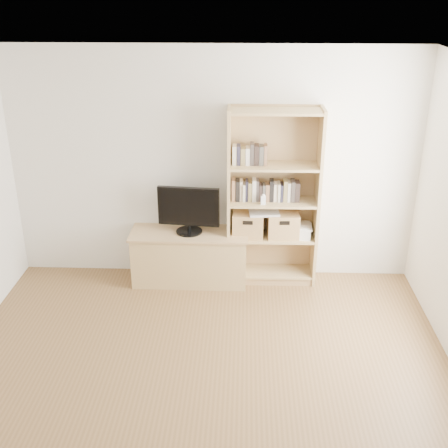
# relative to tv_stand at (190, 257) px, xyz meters

# --- Properties ---
(floor) EXTENTS (4.50, 5.00, 0.01)m
(floor) POSITION_rel_tv_stand_xyz_m (0.26, -2.26, -0.29)
(floor) COLOR brown
(floor) RESTS_ON ground
(back_wall) EXTENTS (4.50, 0.02, 2.60)m
(back_wall) POSITION_rel_tv_stand_xyz_m (0.26, 0.24, 1.01)
(back_wall) COLOR silver
(back_wall) RESTS_ON floor
(ceiling) EXTENTS (4.50, 5.00, 0.01)m
(ceiling) POSITION_rel_tv_stand_xyz_m (0.26, -2.26, 2.31)
(ceiling) COLOR white
(ceiling) RESTS_ON back_wall
(tv_stand) EXTENTS (1.27, 0.48, 0.58)m
(tv_stand) POSITION_rel_tv_stand_xyz_m (0.00, 0.00, 0.00)
(tv_stand) COLOR tan
(tv_stand) RESTS_ON floor
(bookshelf) EXTENTS (1.00, 0.37, 1.99)m
(bookshelf) POSITION_rel_tv_stand_xyz_m (0.92, 0.06, 0.70)
(bookshelf) COLOR tan
(bookshelf) RESTS_ON floor
(television) EXTENTS (0.68, 0.12, 0.53)m
(television) POSITION_rel_tv_stand_xyz_m (0.00, 0.00, 0.58)
(television) COLOR black
(television) RESTS_ON tv_stand
(books_row_mid) EXTENTS (0.75, 0.17, 0.20)m
(books_row_mid) POSITION_rel_tv_stand_xyz_m (0.92, 0.08, 0.78)
(books_row_mid) COLOR brown
(books_row_mid) RESTS_ON bookshelf
(books_row_upper) EXTENTS (0.40, 0.15, 0.21)m
(books_row_upper) POSITION_rel_tv_stand_xyz_m (0.70, 0.08, 1.20)
(books_row_upper) COLOR brown
(books_row_upper) RESTS_ON bookshelf
(baby_monitor) EXTENTS (0.05, 0.04, 0.10)m
(baby_monitor) POSITION_rel_tv_stand_xyz_m (0.81, -0.05, 0.73)
(baby_monitor) COLOR white
(baby_monitor) RESTS_ON bookshelf
(basket_left) EXTENTS (0.35, 0.29, 0.28)m
(basket_left) POSITION_rel_tv_stand_xyz_m (0.65, 0.05, 0.40)
(basket_left) COLOR tan
(basket_left) RESTS_ON bookshelf
(basket_right) EXTENTS (0.35, 0.30, 0.28)m
(basket_right) POSITION_rel_tv_stand_xyz_m (1.04, 0.06, 0.40)
(basket_right) COLOR tan
(basket_right) RESTS_ON bookshelf
(laptop) EXTENTS (0.34, 0.25, 0.03)m
(laptop) POSITION_rel_tv_stand_xyz_m (0.83, 0.04, 0.55)
(laptop) COLOR silver
(laptop) RESTS_ON basket_left
(magazine_stack) EXTENTS (0.20, 0.27, 0.12)m
(magazine_stack) POSITION_rel_tv_stand_xyz_m (1.26, 0.06, 0.32)
(magazine_stack) COLOR silver
(magazine_stack) RESTS_ON bookshelf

